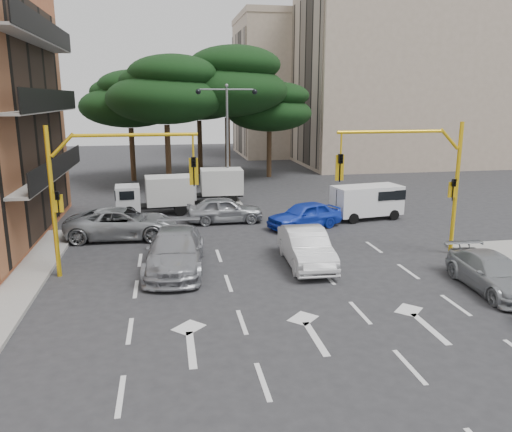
{
  "coord_description": "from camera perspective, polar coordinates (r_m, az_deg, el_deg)",
  "views": [
    {
      "loc": [
        -4.19,
        -18.11,
        7.01
      ],
      "look_at": [
        -0.13,
        4.29,
        1.6
      ],
      "focal_mm": 35.0,
      "sensor_mm": 36.0,
      "label": 1
    }
  ],
  "objects": [
    {
      "name": "ground",
      "position": [
        19.87,
        2.6,
        -7.31
      ],
      "size": [
        120.0,
        120.0,
        0.0
      ],
      "primitive_type": "plane",
      "color": "#28282B",
      "rests_on": "ground"
    },
    {
      "name": "car_blue_compact",
      "position": [
        27.54,
        5.56,
        0.11
      ],
      "size": [
        4.59,
        3.02,
        1.45
      ],
      "primitive_type": "imported",
      "rotation": [
        0.0,
        0.0,
        -1.23
      ],
      "color": "#1838C7",
      "rests_on": "ground"
    },
    {
      "name": "box_truck_a",
      "position": [
        31.23,
        -11.42,
        2.3
      ],
      "size": [
        4.85,
        2.33,
        2.32
      ],
      "primitive_type": null,
      "rotation": [
        0.0,
        0.0,
        1.65
      ],
      "color": "silver",
      "rests_on": "ground"
    },
    {
      "name": "car_silver_wagon",
      "position": [
        21.0,
        -9.22,
        -3.94
      ],
      "size": [
        2.84,
        5.87,
        1.65
      ],
      "primitive_type": "imported",
      "rotation": [
        0.0,
        0.0,
        -0.1
      ],
      "color": "#94969B",
      "rests_on": "ground"
    },
    {
      "name": "street_lamp_center",
      "position": [
        34.41,
        -3.32,
        10.71
      ],
      "size": [
        4.16,
        0.36,
        7.77
      ],
      "color": "slate",
      "rests_on": "median_strip"
    },
    {
      "name": "apartment_beige_near",
      "position": [
        55.67,
        16.03,
        15.28
      ],
      "size": [
        20.2,
        12.15,
        18.7
      ],
      "color": "tan",
      "rests_on": "ground"
    },
    {
      "name": "box_truck_b",
      "position": [
        34.24,
        -5.34,
        3.45
      ],
      "size": [
        4.7,
        2.05,
        2.29
      ],
      "primitive_type": null,
      "rotation": [
        0.0,
        0.0,
        1.55
      ],
      "color": "silver",
      "rests_on": "ground"
    },
    {
      "name": "pine_right",
      "position": [
        45.03,
        1.63,
        12.35
      ],
      "size": [
        7.49,
        7.49,
        8.37
      ],
      "color": "#382616",
      "rests_on": "ground"
    },
    {
      "name": "pine_left_far",
      "position": [
        44.15,
        -14.2,
        12.84
      ],
      "size": [
        8.32,
        8.32,
        9.3
      ],
      "color": "#382616",
      "rests_on": "ground"
    },
    {
      "name": "van_white",
      "position": [
        30.19,
        12.54,
        1.57
      ],
      "size": [
        4.25,
        2.39,
        2.01
      ],
      "primitive_type": null,
      "rotation": [
        0.0,
        0.0,
        -1.42
      ],
      "color": "white",
      "rests_on": "ground"
    },
    {
      "name": "signal_mast_left",
      "position": [
        20.51,
        -17.51,
        3.98
      ],
      "size": [
        5.79,
        0.37,
        6.0
      ],
      "color": "yellow",
      "rests_on": "ground"
    },
    {
      "name": "signal_mast_right",
      "position": [
        23.12,
        18.3,
        4.92
      ],
      "size": [
        5.79,
        0.37,
        6.0
      ],
      "color": "yellow",
      "rests_on": "ground"
    },
    {
      "name": "median_strip",
      "position": [
        35.06,
        -3.2,
        1.94
      ],
      "size": [
        1.4,
        6.0,
        0.15
      ],
      "primitive_type": "cube",
      "color": "gray",
      "rests_on": "ground"
    },
    {
      "name": "car_white_hatch",
      "position": [
        21.45,
        5.74,
        -3.57
      ],
      "size": [
        1.86,
        4.83,
        1.57
      ],
      "primitive_type": "imported",
      "rotation": [
        0.0,
        0.0,
        -0.04
      ],
      "color": "silver",
      "rests_on": "ground"
    },
    {
      "name": "car_silver_cross_b",
      "position": [
        28.7,
        -3.58,
        0.74
      ],
      "size": [
        4.4,
        1.81,
        1.49
      ],
      "primitive_type": "imported",
      "rotation": [
        0.0,
        0.0,
        1.56
      ],
      "color": "#9B9EA3",
      "rests_on": "ground"
    },
    {
      "name": "pine_back",
      "position": [
        47.18,
        -6.51,
        14.01
      ],
      "size": [
        9.15,
        9.15,
        10.23
      ],
      "color": "#382616",
      "rests_on": "ground"
    },
    {
      "name": "apartment_beige_far",
      "position": [
        64.45,
        5.34,
        14.5
      ],
      "size": [
        16.2,
        12.15,
        16.7
      ],
      "color": "tan",
      "rests_on": "ground"
    },
    {
      "name": "car_silver_cross_a",
      "position": [
        26.3,
        -15.04,
        -0.81
      ],
      "size": [
        5.74,
        2.91,
        1.55
      ],
      "primitive_type": "imported",
      "rotation": [
        0.0,
        0.0,
        1.51
      ],
      "color": "#94979B",
      "rests_on": "ground"
    },
    {
      "name": "pine_left_near",
      "position": [
        40.07,
        -10.22,
        14.01
      ],
      "size": [
        9.15,
        9.15,
        10.23
      ],
      "color": "#382616",
      "rests_on": "ground"
    },
    {
      "name": "pine_center",
      "position": [
        42.41,
        -3.26,
        15.09
      ],
      "size": [
        9.98,
        9.98,
        11.16
      ],
      "color": "#382616",
      "rests_on": "ground"
    },
    {
      "name": "car_silver_parked",
      "position": [
        20.62,
        25.42,
        -5.91
      ],
      "size": [
        2.09,
        4.65,
        1.32
      ],
      "primitive_type": "imported",
      "rotation": [
        0.0,
        0.0,
        -0.05
      ],
      "color": "#93979A",
      "rests_on": "ground"
    }
  ]
}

